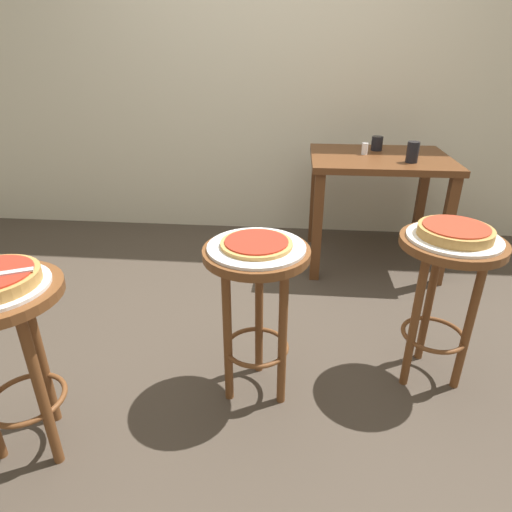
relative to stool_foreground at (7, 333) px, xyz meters
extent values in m
plane|color=#42382D|center=(0.77, 0.70, -0.51)|extent=(6.00, 6.00, 0.00)
cube|color=beige|center=(0.77, 2.35, 0.99)|extent=(6.00, 0.10, 3.00)
cylinder|color=brown|center=(0.00, 0.13, -0.19)|extent=(0.04, 0.04, 0.65)
cylinder|color=brown|center=(0.11, -0.06, -0.19)|extent=(0.04, 0.04, 0.65)
torus|color=brown|center=(0.00, 0.00, -0.29)|extent=(0.28, 0.28, 0.02)
cylinder|color=brown|center=(0.80, 0.38, 0.15)|extent=(0.41, 0.41, 0.03)
cylinder|color=brown|center=(0.80, 0.50, -0.19)|extent=(0.04, 0.04, 0.65)
cylinder|color=brown|center=(0.69, 0.31, -0.19)|extent=(0.04, 0.04, 0.65)
cylinder|color=brown|center=(0.91, 0.31, -0.19)|extent=(0.04, 0.04, 0.65)
torus|color=brown|center=(0.80, 0.38, -0.29)|extent=(0.28, 0.28, 0.02)
cylinder|color=silver|center=(0.80, 0.38, 0.18)|extent=(0.37, 0.37, 0.01)
cylinder|color=tan|center=(0.80, 0.38, 0.19)|extent=(0.27, 0.27, 0.01)
cylinder|color=red|center=(0.80, 0.38, 0.20)|extent=(0.24, 0.24, 0.01)
cylinder|color=brown|center=(1.57, 0.54, 0.15)|extent=(0.41, 0.41, 0.03)
cylinder|color=brown|center=(1.57, 0.67, -0.19)|extent=(0.04, 0.04, 0.65)
cylinder|color=brown|center=(1.46, 0.47, -0.19)|extent=(0.04, 0.04, 0.65)
cylinder|color=brown|center=(1.68, 0.47, -0.19)|extent=(0.04, 0.04, 0.65)
torus|color=brown|center=(1.57, 0.54, -0.29)|extent=(0.28, 0.28, 0.02)
cylinder|color=white|center=(1.57, 0.54, 0.18)|extent=(0.36, 0.36, 0.01)
cylinder|color=#B78442|center=(1.57, 0.54, 0.20)|extent=(0.29, 0.29, 0.04)
cylinder|color=#B23823|center=(1.57, 0.54, 0.23)|extent=(0.25, 0.25, 0.01)
cube|color=#5B3319|center=(1.47, 1.74, 0.21)|extent=(0.88, 0.71, 0.04)
cube|color=#5B3319|center=(1.08, 1.44, -0.16)|extent=(0.06, 0.06, 0.70)
cube|color=#5B3319|center=(1.86, 1.44, -0.16)|extent=(0.06, 0.06, 0.70)
cube|color=#5B3319|center=(1.08, 2.05, -0.16)|extent=(0.06, 0.06, 0.70)
cube|color=#5B3319|center=(1.86, 2.05, -0.16)|extent=(0.06, 0.06, 0.70)
cylinder|color=black|center=(1.62, 1.58, 0.29)|extent=(0.07, 0.07, 0.12)
cylinder|color=black|center=(1.47, 1.90, 0.28)|extent=(0.07, 0.07, 0.09)
cylinder|color=white|center=(1.37, 1.77, 0.27)|extent=(0.04, 0.04, 0.07)
camera|label=1|loc=(0.93, -1.11, 0.86)|focal=30.48mm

